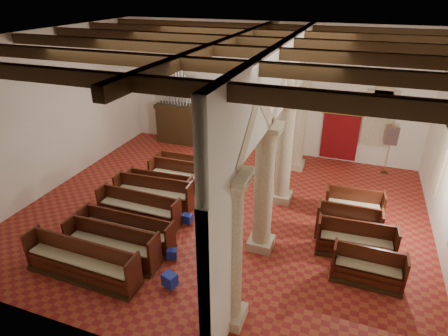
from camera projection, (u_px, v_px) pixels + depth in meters
The scene contains 30 objects.
floor at pixel (223, 211), 13.57m from camera, with size 14.00×14.00×0.00m, color #9B3721.
ceiling at pixel (223, 38), 10.92m from camera, with size 14.00×14.00×0.00m, color black.
wall_back at pixel (267, 90), 17.30m from camera, with size 14.00×0.02×6.00m, color white.
wall_front at pixel (116, 240), 7.18m from camera, with size 14.00×0.02×6.00m, color white.
wall_left at pixel (52, 112), 14.37m from camera, with size 0.02×12.00×6.00m, color white.
ceiling_beams at pixel (223, 44), 11.00m from camera, with size 13.80×11.80×0.30m, color #31200F, non-canonical shape.
arcade at pixel (278, 124), 11.45m from camera, with size 0.90×11.90×6.00m.
window_right_b at pixel (443, 157), 12.58m from camera, with size 0.03×1.00×2.20m, color #327151.
window_back at pixel (379, 119), 16.12m from camera, with size 1.00×0.03×2.20m, color #327151.
pipe_organ at pixel (177, 117), 18.97m from camera, with size 2.10×0.85×4.40m.
lectern at pixel (235, 140), 18.39m from camera, with size 0.56×0.58×1.27m.
dossal_curtain at pixel (340, 137), 16.98m from camera, with size 1.80×0.07×2.17m.
processional_banner at pixel (388, 156), 16.02m from camera, with size 0.52×0.66×2.27m.
hymnal_box_a at pixel (170, 280), 10.05m from camera, with size 0.36×0.30×0.36m, color navy.
hymnal_box_b at pixel (172, 254), 11.08m from camera, with size 0.29×0.23×0.29m, color navy.
hymnal_box_c at pixel (187, 218), 12.72m from camera, with size 0.31×0.25×0.31m, color #16289C.
tube_heater_a at pixel (90, 252), 11.26m from camera, with size 0.10×0.10×0.97m, color silver.
tube_heater_b at pixel (112, 267), 10.67m from camera, with size 0.11×0.11×1.06m, color silver.
nave_pew_0 at pixel (82, 266), 10.40m from camera, with size 3.48×0.82×1.13m.
nave_pew_1 at pixel (113, 249), 11.05m from camera, with size 2.93×0.77×1.15m.
nave_pew_2 at pixel (127, 234), 11.78m from camera, with size 3.15×0.69×1.03m.
nave_pew_3 at pixel (139, 212), 12.87m from camera, with size 3.00×0.79×1.09m.
nave_pew_4 at pixel (154, 197), 13.78m from camera, with size 2.97×0.91×1.11m.
nave_pew_5 at pixel (160, 190), 14.32m from camera, with size 2.62×0.80×1.02m.
nave_pew_6 at pixel (183, 179), 15.00m from camera, with size 2.79×0.79×1.11m.
nave_pew_7 at pixel (190, 171), 15.82m from camera, with size 2.85×0.68×0.99m.
aisle_pew_0 at pixel (367, 271), 10.23m from camera, with size 1.91×0.72×1.05m.
aisle_pew_1 at pixel (355, 245), 11.26m from camera, with size 2.32×0.87×1.11m.
aisle_pew_2 at pixel (348, 228), 12.02m from camera, with size 2.00×0.80×1.13m.
aisle_pew_3 at pixel (353, 209), 12.99m from camera, with size 1.97×0.87×1.12m.
Camera 1 is at (3.92, -10.78, 7.43)m, focal length 30.00 mm.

